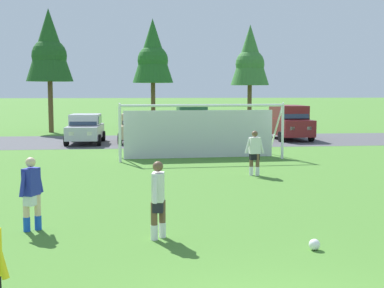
{
  "coord_description": "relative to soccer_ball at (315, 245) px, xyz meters",
  "views": [
    {
      "loc": [
        -1.82,
        -6.01,
        3.1
      ],
      "look_at": [
        -0.17,
        8.54,
        1.6
      ],
      "focal_mm": 49.09,
      "sensor_mm": 36.0,
      "label": 1
    }
  ],
  "objects": [
    {
      "name": "ground_plane",
      "position": [
        -1.67,
        11.38,
        -0.11
      ],
      "size": [
        400.0,
        400.0,
        0.0
      ],
      "primitive_type": "plane",
      "color": "#477A2D"
    },
    {
      "name": "parking_lot_strip",
      "position": [
        -1.67,
        22.66,
        -0.11
      ],
      "size": [
        52.0,
        8.4,
        0.01
      ],
      "primitive_type": "cube",
      "color": "#4C4C51",
      "rests_on": "ground"
    },
    {
      "name": "soccer_ball",
      "position": [
        0.0,
        0.0,
        0.0
      ],
      "size": [
        0.22,
        0.22,
        0.22
      ],
      "color": "white",
      "rests_on": "ground"
    },
    {
      "name": "soccer_goal",
      "position": [
        -0.43,
        14.09,
        1.18
      ],
      "size": [
        7.5,
        2.3,
        2.57
      ],
      "color": "white",
      "rests_on": "ground"
    },
    {
      "name": "player_striker_near",
      "position": [
        -5.73,
        2.09,
        0.71
      ],
      "size": [
        0.46,
        0.67,
        1.64
      ],
      "color": "beige",
      "rests_on": "ground"
    },
    {
      "name": "player_midfield_center",
      "position": [
        -2.99,
        1.14,
        0.71
      ],
      "size": [
        0.33,
        0.72,
        1.64
      ],
      "color": "brown",
      "rests_on": "ground"
    },
    {
      "name": "player_winger_left",
      "position": [
        0.91,
        9.0,
        0.71
      ],
      "size": [
        0.74,
        0.28,
        1.64
      ],
      "color": "brown",
      "rests_on": "ground"
    },
    {
      "name": "parked_car_slot_far_left",
      "position": [
        -6.26,
        21.53,
        0.77
      ],
      "size": [
        2.16,
        4.27,
        1.72
      ],
      "color": "#B2B2BC",
      "rests_on": "ground"
    },
    {
      "name": "parked_car_slot_left",
      "position": [
        -3.28,
        22.11,
        0.77
      ],
      "size": [
        2.18,
        4.28,
        1.72
      ],
      "color": "tan",
      "rests_on": "ground"
    },
    {
      "name": "parked_car_slot_center_left",
      "position": [
        0.26,
        23.72,
        1.0
      ],
      "size": [
        2.21,
        4.64,
        2.16
      ],
      "color": "#194C2D",
      "rests_on": "ground"
    },
    {
      "name": "parked_car_slot_center",
      "position": [
        3.3,
        23.54,
        0.77
      ],
      "size": [
        2.22,
        4.3,
        1.72
      ],
      "color": "navy",
      "rests_on": "ground"
    },
    {
      "name": "parked_car_slot_center_right",
      "position": [
        6.36,
        22.68,
        1.0
      ],
      "size": [
        2.17,
        4.61,
        2.16
      ],
      "color": "maroon",
      "rests_on": "ground"
    },
    {
      "name": "tree_left_edge",
      "position": [
        -9.53,
        30.21,
        6.11
      ],
      "size": [
        3.4,
        3.4,
        9.07
      ],
      "color": "brown",
      "rests_on": "ground"
    },
    {
      "name": "tree_mid_left",
      "position": [
        -1.79,
        34.22,
        6.06
      ],
      "size": [
        3.37,
        3.37,
        8.99
      ],
      "color": "brown",
      "rests_on": "ground"
    },
    {
      "name": "tree_center_back",
      "position": [
        6.23,
        33.5,
        5.73
      ],
      "size": [
        3.19,
        3.19,
        8.51
      ],
      "color": "brown",
      "rests_on": "ground"
    }
  ]
}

